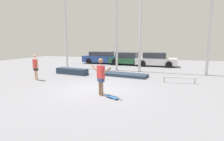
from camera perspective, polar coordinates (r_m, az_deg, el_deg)
name	(u,v)px	position (r m, az deg, el deg)	size (l,w,h in m)	color
ground_plane	(97,90)	(8.94, -4.91, -6.46)	(36.00, 36.00, 0.00)	gray
skateboarder	(101,75)	(7.89, -3.67, -1.38)	(1.26, 0.81, 1.70)	#8C664C
skateboard	(112,97)	(7.69, -0.07, -8.56)	(0.76, 0.54, 0.08)	#2D66B2
grind_box	(72,71)	(13.68, -12.93, -0.24)	(2.56, 0.68, 0.45)	#28384C
manual_pad	(123,75)	(12.64, 3.64, -1.36)	(3.50, 1.13, 0.20)	#28384C
grind_rail	(179,78)	(11.13, 21.14, -2.45)	(2.09, 0.23, 0.36)	#B7BABF
canopy_support_left	(90,26)	(16.01, -7.20, 14.28)	(5.19, 0.20, 6.46)	silver
canopy_support_right	(174,23)	(14.40, 19.44, 14.43)	(5.19, 0.20, 6.46)	silver
parked_car_blue	(103,58)	(20.20, -3.00, 4.20)	(4.61, 2.00, 1.37)	#284793
parked_car_green	(128,59)	(18.96, 5.18, 3.84)	(3.97, 1.86, 1.36)	#28603D
parked_car_white	(156,60)	(18.35, 14.08, 3.45)	(4.06, 1.90, 1.40)	white
bystander	(36,66)	(12.18, -23.69, 1.38)	(0.67, 0.33, 1.65)	#DBAD89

